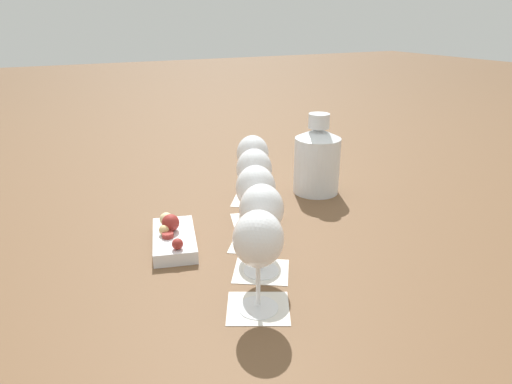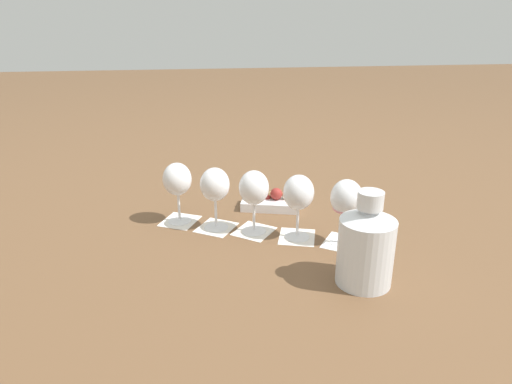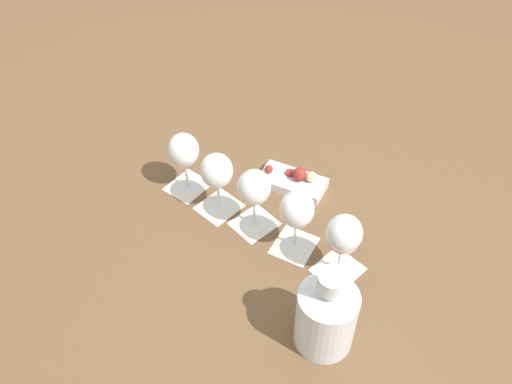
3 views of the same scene
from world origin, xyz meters
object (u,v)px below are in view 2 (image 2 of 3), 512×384
object	(u,v)px
wine_glass_2	(254,191)
wine_glass_4	(177,182)
wine_glass_1	(298,195)
wine_glass_3	(215,187)
snack_dish	(271,202)
ceramic_vase	(366,245)
wine_glass_0	(346,200)

from	to	relation	value
wine_glass_2	wine_glass_4	distance (m)	0.22
wine_glass_1	wine_glass_2	size ratio (longest dim) A/B	1.00
wine_glass_2	wine_glass_3	distance (m)	0.10
wine_glass_3	snack_dish	distance (m)	0.23
wine_glass_1	wine_glass_3	xyz separation A→B (m)	(0.20, -0.09, 0.00)
wine_glass_1	wine_glass_3	distance (m)	0.22
ceramic_vase	snack_dish	xyz separation A→B (m)	(0.12, -0.43, -0.07)
wine_glass_3	ceramic_vase	size ratio (longest dim) A/B	0.80
wine_glass_2	snack_dish	bearing A→B (deg)	-116.19
wine_glass_0	wine_glass_1	xyz separation A→B (m)	(0.11, -0.05, -0.00)
wine_glass_4	wine_glass_2	bearing A→B (deg)	154.36
wine_glass_4	wine_glass_1	bearing A→B (deg)	154.59
ceramic_vase	wine_glass_3	bearing A→B (deg)	-46.86
wine_glass_2	snack_dish	xyz separation A→B (m)	(-0.07, -0.15, -0.10)
wine_glass_0	wine_glass_1	bearing A→B (deg)	-24.80
wine_glass_2	ceramic_vase	world-z (taller)	ceramic_vase
wine_glass_1	wine_glass_2	xyz separation A→B (m)	(0.11, -0.05, 0.00)
wine_glass_3	ceramic_vase	world-z (taller)	ceramic_vase
wine_glass_3	wine_glass_4	distance (m)	0.11
wine_glass_1	ceramic_vase	xyz separation A→B (m)	(-0.09, 0.23, -0.03)
wine_glass_1	wine_glass_2	world-z (taller)	same
wine_glass_2	ceramic_vase	bearing A→B (deg)	125.45
wine_glass_3	wine_glass_4	world-z (taller)	same
wine_glass_0	wine_glass_2	world-z (taller)	same
ceramic_vase	wine_glass_1	bearing A→B (deg)	-68.08
wine_glass_2	wine_glass_1	bearing A→B (deg)	155.02
wine_glass_4	snack_dish	xyz separation A→B (m)	(-0.27, -0.06, -0.10)
wine_glass_2	wine_glass_3	size ratio (longest dim) A/B	1.00
wine_glass_3	ceramic_vase	bearing A→B (deg)	133.14
ceramic_vase	wine_glass_4	bearing A→B (deg)	-43.36
wine_glass_4	snack_dish	size ratio (longest dim) A/B	0.90
snack_dish	ceramic_vase	bearing A→B (deg)	106.13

